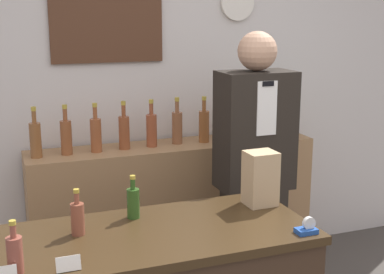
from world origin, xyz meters
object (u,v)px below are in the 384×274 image
Objects in this scene: shopkeeper at (254,178)px; potted_plant at (282,113)px; tape_dispenser at (307,228)px; paper_bag at (260,178)px.

potted_plant is at bearing 47.08° from shopkeeper.
shopkeeper is 19.34× the size of tape_dispenser.
paper_bag is (-0.74, -1.07, -0.09)m from potted_plant.
shopkeeper is 0.62m from paper_bag.
tape_dispenser is (-0.22, -0.93, 0.07)m from shopkeeper.
shopkeeper is 0.77m from potted_plant.
tape_dispenser is at bearing -103.43° from shopkeeper.
tape_dispenser is at bearing -116.02° from potted_plant.
potted_plant is at bearing 63.98° from tape_dispenser.
potted_plant reaches higher than tape_dispenser.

